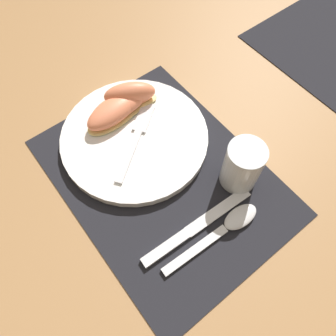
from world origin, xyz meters
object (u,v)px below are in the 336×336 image
object	(u,v)px
plate	(135,137)
knife	(195,227)
spoon	(229,225)
fork	(137,135)
citrus_wedge_0	(130,95)
citrus_wedge_2	(112,112)
juice_glass	(242,167)
citrus_wedge_1	(119,107)

from	to	relation	value
plate	knife	distance (m)	0.20
plate	knife	world-z (taller)	plate
spoon	fork	world-z (taller)	fork
plate	citrus_wedge_0	xyz separation A→B (m)	(-0.07, 0.04, 0.03)
spoon	citrus_wedge_0	xyz separation A→B (m)	(-0.30, 0.02, 0.03)
fork	citrus_wedge_0	world-z (taller)	citrus_wedge_0
knife	citrus_wedge_2	bearing A→B (deg)	176.95
spoon	citrus_wedge_2	bearing A→B (deg)	-173.89
spoon	citrus_wedge_2	size ratio (longest dim) A/B	1.49
plate	citrus_wedge_2	world-z (taller)	citrus_wedge_2
juice_glass	citrus_wedge_1	bearing A→B (deg)	-160.37
plate	juice_glass	xyz separation A→B (m)	(0.18, 0.10, 0.03)
plate	citrus_wedge_1	xyz separation A→B (m)	(-0.06, 0.01, 0.02)
citrus_wedge_0	citrus_wedge_1	size ratio (longest dim) A/B	0.88
plate	knife	size ratio (longest dim) A/B	1.27
juice_glass	fork	size ratio (longest dim) A/B	0.60
knife	citrus_wedge_1	size ratio (longest dim) A/B	1.71
plate	fork	xyz separation A→B (m)	(0.00, 0.00, 0.01)
citrus_wedge_1	spoon	bearing A→B (deg)	2.45
knife	spoon	distance (m)	0.06
knife	citrus_wedge_1	xyz separation A→B (m)	(-0.26, 0.03, 0.03)
knife	fork	distance (m)	0.20
citrus_wedge_0	citrus_wedge_1	xyz separation A→B (m)	(0.01, -0.03, -0.01)
citrus_wedge_1	citrus_wedge_2	xyz separation A→B (m)	(0.00, -0.02, 0.00)
spoon	citrus_wedge_2	xyz separation A→B (m)	(-0.29, -0.03, 0.03)
juice_glass	knife	distance (m)	0.13
juice_glass	spoon	bearing A→B (deg)	-52.88
plate	citrus_wedge_0	bearing A→B (deg)	149.45
citrus_wedge_0	plate	bearing A→B (deg)	-30.55
juice_glass	knife	bearing A→B (deg)	-78.64
knife	citrus_wedge_1	world-z (taller)	citrus_wedge_1
knife	fork	xyz separation A→B (m)	(-0.20, 0.03, 0.02)
plate	juice_glass	size ratio (longest dim) A/B	2.96
citrus_wedge_0	juice_glass	bearing A→B (deg)	12.84
citrus_wedge_0	spoon	bearing A→B (deg)	-3.20
spoon	citrus_wedge_1	bearing A→B (deg)	-177.55
plate	fork	distance (m)	0.01
fork	citrus_wedge_1	xyz separation A→B (m)	(-0.07, 0.01, 0.01)
knife	citrus_wedge_1	distance (m)	0.27
juice_glass	fork	xyz separation A→B (m)	(-0.17, -0.09, -0.02)
spoon	fork	xyz separation A→B (m)	(-0.23, -0.02, 0.01)
fork	citrus_wedge_1	size ratio (longest dim) A/B	1.23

